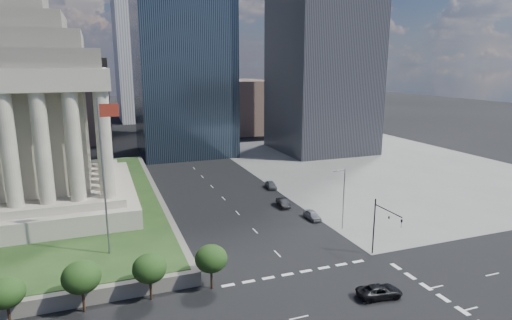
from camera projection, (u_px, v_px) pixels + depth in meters
name	position (u px, v px, depth m)	size (l,w,h in m)	color
ground	(176.00, 150.00, 132.85)	(500.00, 500.00, 0.00)	black
sidewalk_ne	(379.00, 166.00, 111.91)	(68.00, 90.00, 0.03)	slate
war_memorial	(17.00, 93.00, 69.06)	(34.00, 34.00, 39.00)	gray
flagpole	(104.00, 169.00, 53.04)	(2.52, 0.24, 20.00)	slate
midrise_glass	(182.00, 50.00, 122.44)	(26.00, 26.00, 60.00)	black
building_filler_ne	(242.00, 106.00, 169.01)	(20.00, 30.00, 20.00)	#504136
building_filler_nw	(72.00, 100.00, 147.04)	(24.00, 30.00, 28.00)	#504136
traffic_signal_ne	(383.00, 222.00, 57.01)	(0.30, 5.74, 8.00)	black
street_lamp_north	(343.00, 195.00, 67.54)	(2.13, 0.22, 10.00)	slate
pickup_truck	(380.00, 291.00, 48.37)	(5.20, 2.40, 1.45)	black
parked_sedan_near	(312.00, 215.00, 72.96)	(1.75, 4.34, 1.48)	gray
parked_sedan_mid	(283.00, 203.00, 79.33)	(1.57, 4.51, 1.48)	black
parked_sedan_far	(271.00, 185.00, 91.15)	(1.82, 4.53, 1.54)	#565A5D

